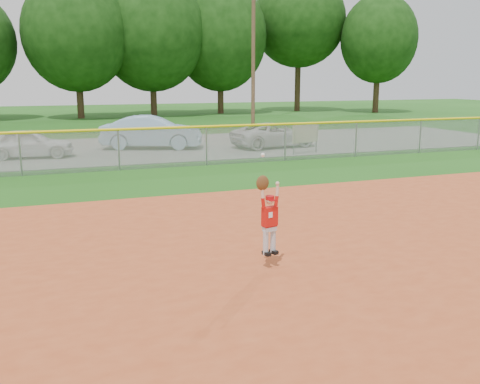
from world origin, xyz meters
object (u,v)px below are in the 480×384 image
at_px(ballplayer, 269,215).
at_px(sponsor_sign, 305,134).
at_px(car_white_b, 274,135).
at_px(car_white_a, 29,143).
at_px(car_blue, 152,132).

bearing_deg(ballplayer, sponsor_sign, 60.48).
xyz_separation_m(car_white_b, sponsor_sign, (0.39, -2.53, 0.29)).
xyz_separation_m(car_white_b, ballplayer, (-6.91, -15.44, 0.37)).
relative_size(car_white_a, sponsor_sign, 2.41).
xyz_separation_m(sponsor_sign, ballplayer, (-7.31, -12.91, 0.08)).
height_order(car_white_a, car_white_b, car_white_a).
xyz_separation_m(car_blue, ballplayer, (-1.25, -16.95, 0.19)).
height_order(car_white_b, ballplayer, ballplayer).
bearing_deg(car_white_b, sponsor_sign, -179.51).
bearing_deg(car_white_a, sponsor_sign, -98.39).
bearing_deg(car_blue, car_white_a, 122.37).
distance_m(car_white_a, sponsor_sign, 11.84).
bearing_deg(car_white_b, car_white_a, 80.21).
relative_size(car_white_a, car_white_b, 0.85).
bearing_deg(car_blue, sponsor_sign, -104.23).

